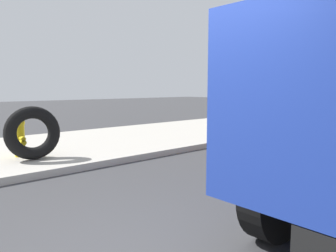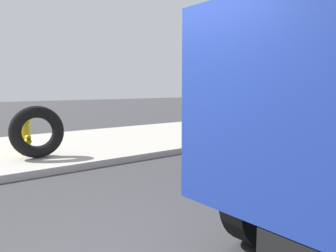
{
  "view_description": "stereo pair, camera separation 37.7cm",
  "coord_description": "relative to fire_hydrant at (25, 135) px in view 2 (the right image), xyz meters",
  "views": [
    {
      "loc": [
        -1.77,
        -2.13,
        1.75
      ],
      "look_at": [
        2.56,
        2.83,
        0.95
      ],
      "focal_mm": 34.34,
      "sensor_mm": 36.0,
      "label": 1
    },
    {
      "loc": [
        -1.48,
        -2.37,
        1.75
      ],
      "look_at": [
        2.56,
        2.83,
        0.95
      ],
      "focal_mm": 34.34,
      "sensor_mm": 36.0,
      "label": 2
    }
  ],
  "objects": [
    {
      "name": "fire_hydrant",
      "position": [
        0.0,
        0.0,
        0.0
      ],
      "size": [
        0.27,
        0.6,
        0.91
      ],
      "color": "yellow",
      "rests_on": "sidewalk_curb"
    },
    {
      "name": "loose_tire",
      "position": [
        0.12,
        -0.53,
        0.11
      ],
      "size": [
        1.22,
        0.48,
        1.19
      ],
      "primitive_type": "torus",
      "rotation": [
        1.53,
        0.0,
        -0.14
      ],
      "color": "black",
      "rests_on": "sidewalk_curb"
    },
    {
      "name": "street_light_pole",
      "position": [
        8.85,
        -1.01,
        2.42
      ],
      "size": [
        0.12,
        0.12,
        5.82
      ],
      "primitive_type": "cylinder",
      "color": "#595B5E",
      "rests_on": "sidewalk_curb"
    }
  ]
}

